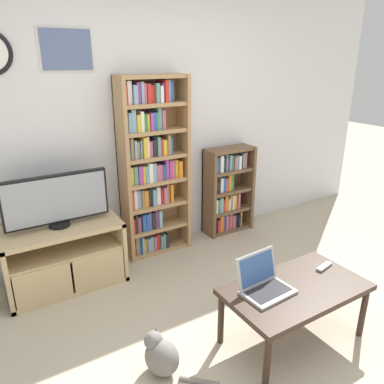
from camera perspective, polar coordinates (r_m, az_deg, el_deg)
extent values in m
plane|color=#BCAD93|center=(2.78, 12.76, -24.21)|extent=(18.00, 18.00, 0.00)
cube|color=silver|center=(3.73, -7.53, 10.20)|extent=(6.22, 0.06, 2.60)
cube|color=silver|center=(3.43, -18.58, 19.87)|extent=(0.45, 0.01, 0.35)
cube|color=slate|center=(3.42, -18.56, 19.87)|extent=(0.41, 0.02, 0.32)
cube|color=tan|center=(3.46, -26.68, -10.58)|extent=(0.04, 0.52, 0.56)
cube|color=tan|center=(3.61, -11.56, -7.46)|extent=(0.04, 0.52, 0.56)
cube|color=tan|center=(3.39, -19.42, -5.14)|extent=(0.99, 0.52, 0.04)
cube|color=tan|center=(3.64, -18.46, -12.72)|extent=(0.99, 0.52, 0.04)
cube|color=tan|center=(3.48, -19.03, -8.25)|extent=(0.91, 0.48, 0.04)
cube|color=tan|center=(3.31, -21.65, -13.15)|extent=(0.44, 0.02, 0.30)
cube|color=tan|center=(3.39, -13.94, -11.46)|extent=(0.44, 0.02, 0.30)
cylinder|color=black|center=(3.37, -19.54, -4.58)|extent=(0.18, 0.18, 0.04)
cube|color=black|center=(3.29, -19.98, -0.97)|extent=(0.85, 0.05, 0.41)
cube|color=#9399A3|center=(3.27, -19.88, -1.12)|extent=(0.82, 0.01, 0.38)
cube|color=tan|center=(3.56, -10.30, 2.72)|extent=(0.04, 0.25, 1.77)
cube|color=tan|center=(3.82, -1.35, 4.22)|extent=(0.04, 0.25, 1.77)
cube|color=tan|center=(3.78, -6.45, 3.93)|extent=(0.68, 0.02, 1.77)
cube|color=tan|center=(4.01, -5.25, -8.49)|extent=(0.60, 0.22, 0.04)
cube|color=tan|center=(3.90, -5.36, -5.28)|extent=(0.60, 0.22, 0.04)
cube|color=tan|center=(3.80, -5.48, -1.89)|extent=(0.60, 0.22, 0.04)
cube|color=tan|center=(3.71, -5.60, 1.67)|extent=(0.60, 0.22, 0.04)
cube|color=tan|center=(3.64, -5.73, 5.38)|extent=(0.60, 0.22, 0.04)
cube|color=tan|center=(3.59, -5.87, 9.21)|extent=(0.60, 0.22, 0.04)
cube|color=tan|center=(3.55, -6.01, 13.14)|extent=(0.60, 0.22, 0.04)
cube|color=tan|center=(3.53, -6.16, 17.13)|extent=(0.60, 0.22, 0.04)
cube|color=#B75B70|center=(3.87, -9.19, -8.17)|extent=(0.02, 0.16, 0.15)
cube|color=#93704C|center=(3.87, -8.77, -7.77)|extent=(0.03, 0.17, 0.20)
cube|color=#2856A8|center=(3.89, -8.34, -7.69)|extent=(0.02, 0.16, 0.19)
cube|color=#759EB7|center=(3.89, -7.92, -7.66)|extent=(0.02, 0.18, 0.19)
cube|color=orange|center=(3.92, -7.50, -7.74)|extent=(0.04, 0.16, 0.15)
cube|color=#759EB7|center=(3.93, -6.97, -7.65)|extent=(0.03, 0.17, 0.15)
cube|color=#759EB7|center=(3.94, -6.53, -7.46)|extent=(0.03, 0.17, 0.16)
cube|color=#B75B70|center=(3.95, -6.12, -7.44)|extent=(0.03, 0.18, 0.15)
cube|color=red|center=(3.96, -5.65, -7.19)|extent=(0.04, 0.16, 0.16)
cube|color=#5B9389|center=(3.97, -5.11, -7.22)|extent=(0.03, 0.19, 0.15)
cube|color=#5B9389|center=(3.98, -4.77, -7.04)|extent=(0.02, 0.20, 0.17)
cube|color=#232328|center=(4.00, -4.37, -6.98)|extent=(0.04, 0.19, 0.16)
cube|color=red|center=(3.77, -9.30, -4.82)|extent=(0.03, 0.17, 0.15)
cube|color=#232328|center=(3.76, -8.89, -4.46)|extent=(0.02, 0.18, 0.19)
cube|color=#B75B70|center=(3.79, -8.45, -4.57)|extent=(0.04, 0.15, 0.15)
cube|color=#2856A8|center=(3.79, -7.79, -4.33)|extent=(0.04, 0.19, 0.18)
cube|color=#2856A8|center=(3.81, -7.18, -4.19)|extent=(0.04, 0.19, 0.18)
cube|color=#B75B70|center=(3.83, -6.77, -4.03)|extent=(0.02, 0.16, 0.18)
cube|color=#232328|center=(3.84, -6.33, -3.98)|extent=(0.04, 0.18, 0.18)
cube|color=#9E4293|center=(3.85, -5.85, -3.80)|extent=(0.03, 0.16, 0.18)
cube|color=#759EB7|center=(3.86, -5.37, -3.72)|extent=(0.03, 0.19, 0.19)
cube|color=red|center=(3.66, -9.53, -1.05)|extent=(0.03, 0.19, 0.19)
cube|color=white|center=(3.68, -9.04, -0.90)|extent=(0.04, 0.16, 0.19)
cube|color=#759EB7|center=(3.70, -8.45, -0.84)|extent=(0.04, 0.15, 0.18)
cube|color=#93704C|center=(3.70, -7.94, -0.75)|extent=(0.02, 0.17, 0.18)
cube|color=orange|center=(3.72, -7.42, -0.73)|extent=(0.04, 0.17, 0.17)
cube|color=#232328|center=(3.74, -6.85, -0.57)|extent=(0.04, 0.16, 0.18)
cube|color=#759EB7|center=(3.75, -6.31, -0.54)|extent=(0.03, 0.19, 0.17)
cube|color=#759EB7|center=(3.76, -6.03, -0.55)|extent=(0.02, 0.16, 0.15)
cube|color=white|center=(3.77, -5.60, -0.30)|extent=(0.04, 0.16, 0.18)
cube|color=red|center=(3.79, -5.10, -0.40)|extent=(0.02, 0.17, 0.15)
cube|color=#B75B70|center=(3.79, -4.62, -0.22)|extent=(0.04, 0.20, 0.17)
cube|color=#93704C|center=(3.82, -4.13, 0.06)|extent=(0.03, 0.15, 0.19)
cube|color=orange|center=(3.83, -3.63, 0.13)|extent=(0.03, 0.18, 0.19)
cube|color=gold|center=(3.59, -9.69, 2.60)|extent=(0.04, 0.17, 0.18)
cube|color=#5B9389|center=(3.61, -8.99, 2.72)|extent=(0.04, 0.17, 0.17)
cube|color=#9E4293|center=(3.62, -8.31, 2.82)|extent=(0.04, 0.19, 0.18)
cube|color=gold|center=(3.63, -7.78, 2.88)|extent=(0.02, 0.18, 0.17)
cube|color=#759EB7|center=(3.64, -7.39, 2.94)|extent=(0.03, 0.19, 0.17)
cube|color=white|center=(3.65, -6.88, 3.16)|extent=(0.04, 0.20, 0.19)
cube|color=#759EB7|center=(3.67, -6.29, 3.23)|extent=(0.04, 0.18, 0.18)
cube|color=#B75B70|center=(3.69, -5.64, 3.17)|extent=(0.04, 0.18, 0.16)
cube|color=#B75B70|center=(3.72, -5.16, 3.23)|extent=(0.03, 0.16, 0.15)
cube|color=#2856A8|center=(3.73, -4.74, 3.29)|extent=(0.03, 0.16, 0.15)
cube|color=#9E4293|center=(3.73, -4.29, 3.71)|extent=(0.03, 0.17, 0.20)
cube|color=#9E4293|center=(3.75, -3.86, 3.67)|extent=(0.02, 0.17, 0.19)
cube|color=#B75B70|center=(3.77, -3.39, 3.74)|extent=(0.04, 0.16, 0.18)
cube|color=gold|center=(3.79, -2.87, 3.81)|extent=(0.03, 0.16, 0.18)
cube|color=orange|center=(3.80, -2.37, 3.76)|extent=(0.04, 0.19, 0.17)
cube|color=#759EB7|center=(3.52, -10.05, 6.61)|extent=(0.03, 0.15, 0.20)
cube|color=#93704C|center=(3.53, -9.58, 6.71)|extent=(0.03, 0.18, 0.20)
cube|color=#759EB7|center=(3.54, -9.08, 6.55)|extent=(0.02, 0.19, 0.17)
cube|color=#93704C|center=(3.56, -8.65, 6.50)|extent=(0.03, 0.16, 0.16)
cube|color=#759EB7|center=(3.57, -8.21, 6.64)|extent=(0.02, 0.17, 0.17)
cube|color=gold|center=(3.57, -7.68, 6.92)|extent=(0.04, 0.20, 0.20)
cube|color=white|center=(3.59, -7.21, 7.02)|extent=(0.02, 0.17, 0.20)
cube|color=#B75B70|center=(3.61, -6.80, 6.70)|extent=(0.03, 0.17, 0.15)
cube|color=#232328|center=(3.62, -6.19, 6.87)|extent=(0.04, 0.18, 0.16)
cube|color=#5B9389|center=(3.63, -5.66, 7.11)|extent=(0.03, 0.20, 0.18)
cube|color=red|center=(3.65, -5.21, 6.96)|extent=(0.03, 0.18, 0.16)
cube|color=gold|center=(3.67, -4.69, 6.99)|extent=(0.04, 0.18, 0.15)
cube|color=#93704C|center=(3.67, -4.13, 7.37)|extent=(0.03, 0.20, 0.19)
cube|color=#2856A8|center=(3.69, -3.77, 7.26)|extent=(0.02, 0.18, 0.17)
cube|color=#9E4293|center=(3.48, -10.37, 10.32)|extent=(0.02, 0.16, 0.16)
cube|color=#759EB7|center=(3.48, -9.93, 10.46)|extent=(0.03, 0.18, 0.18)
cube|color=#759EB7|center=(3.49, -9.36, 10.74)|extent=(0.04, 0.18, 0.20)
cube|color=gold|center=(3.51, -8.67, 10.44)|extent=(0.04, 0.19, 0.16)
cube|color=white|center=(3.52, -8.13, 10.71)|extent=(0.03, 0.19, 0.18)
cube|color=#388947|center=(3.54, -7.66, 10.58)|extent=(0.03, 0.16, 0.16)
cube|color=gold|center=(3.55, -7.20, 10.60)|extent=(0.02, 0.17, 0.15)
cube|color=#9E4293|center=(3.56, -6.70, 10.70)|extent=(0.03, 0.19, 0.16)
cube|color=#2856A8|center=(3.58, -6.24, 10.78)|extent=(0.03, 0.18, 0.16)
cube|color=#388947|center=(3.59, -5.84, 10.81)|extent=(0.02, 0.17, 0.16)
cube|color=#5B9389|center=(3.60, -5.42, 11.16)|extent=(0.04, 0.15, 0.20)
cube|color=#B75B70|center=(3.62, -4.82, 11.06)|extent=(0.03, 0.16, 0.18)
cube|color=red|center=(3.44, -10.52, 14.31)|extent=(0.02, 0.20, 0.16)
cube|color=white|center=(3.46, -9.99, 14.74)|extent=(0.04, 0.16, 0.20)
cube|color=#759EB7|center=(3.47, -9.17, 14.50)|extent=(0.04, 0.20, 0.16)
cube|color=#9E4293|center=(3.49, -8.60, 14.75)|extent=(0.03, 0.16, 0.19)
cube|color=#759EB7|center=(3.50, -8.08, 14.82)|extent=(0.03, 0.18, 0.19)
cube|color=#B75B70|center=(3.51, -7.65, 14.74)|extent=(0.03, 0.17, 0.18)
cube|color=red|center=(3.52, -7.10, 14.75)|extent=(0.03, 0.18, 0.17)
cube|color=red|center=(3.55, -6.49, 14.67)|extent=(0.04, 0.15, 0.16)
cube|color=#5B9389|center=(3.56, -5.83, 14.85)|extent=(0.04, 0.19, 0.17)
cube|color=white|center=(3.57, -5.26, 14.70)|extent=(0.03, 0.20, 0.15)
cube|color=#9E4293|center=(3.59, -4.95, 14.92)|extent=(0.02, 0.17, 0.17)
cube|color=red|center=(3.60, -4.50, 15.12)|extent=(0.03, 0.19, 0.20)
cube|color=#759EB7|center=(3.62, -4.05, 15.17)|extent=(0.02, 0.16, 0.20)
cube|color=#2856A8|center=(3.63, -3.64, 15.10)|extent=(0.03, 0.16, 0.19)
cube|color=brown|center=(4.11, 2.64, -0.41)|extent=(0.04, 0.24, 0.98)
cube|color=brown|center=(4.42, 8.41, 0.84)|extent=(0.04, 0.24, 0.98)
cube|color=brown|center=(4.35, 4.75, 0.66)|extent=(0.57, 0.02, 0.98)
cube|color=brown|center=(4.44, 5.42, -5.52)|extent=(0.50, 0.20, 0.04)
cube|color=brown|center=(4.35, 5.52, -2.70)|extent=(0.50, 0.20, 0.04)
cube|color=brown|center=(4.26, 5.63, 0.24)|extent=(0.50, 0.20, 0.04)
cube|color=brown|center=(4.19, 5.74, 3.29)|extent=(0.50, 0.20, 0.04)
cube|color=brown|center=(4.13, 5.85, 6.44)|extent=(0.50, 0.20, 0.04)
cube|color=#232328|center=(4.29, 2.98, -4.95)|extent=(0.04, 0.16, 0.16)
cube|color=red|center=(4.31, 3.49, -4.91)|extent=(0.04, 0.19, 0.15)
cube|color=orange|center=(4.33, 3.94, -4.54)|extent=(0.04, 0.17, 0.19)
cube|color=#9E4293|center=(4.36, 4.33, -4.54)|extent=(0.03, 0.15, 0.17)
cube|color=#759EB7|center=(4.36, 4.71, -4.38)|extent=(0.02, 0.19, 0.19)
cube|color=red|center=(4.38, 5.01, -4.40)|extent=(0.03, 0.18, 0.17)
cube|color=#B75B70|center=(4.40, 5.37, -4.17)|extent=(0.04, 0.16, 0.19)
cube|color=#B75B70|center=(4.43, 5.83, -4.22)|extent=(0.04, 0.17, 0.16)
cube|color=#232328|center=(4.45, 6.21, -4.08)|extent=(0.03, 0.16, 0.16)
cube|color=#232328|center=(4.47, 6.61, -4.01)|extent=(0.03, 0.18, 0.16)
cube|color=gold|center=(4.48, 6.86, -3.83)|extent=(0.02, 0.17, 0.18)
cube|color=white|center=(4.19, 3.07, -1.99)|extent=(0.04, 0.17, 0.17)
cube|color=#388947|center=(4.22, 3.48, -1.96)|extent=(0.03, 0.17, 0.16)
cube|color=#759EB7|center=(4.23, 3.92, -1.74)|extent=(0.04, 0.17, 0.18)
cube|color=red|center=(4.26, 4.32, -1.85)|extent=(0.03, 0.17, 0.14)
cube|color=orange|center=(4.28, 4.73, -1.52)|extent=(0.04, 0.16, 0.18)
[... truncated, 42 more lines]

